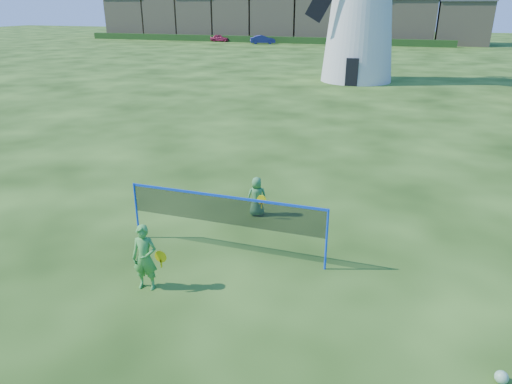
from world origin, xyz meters
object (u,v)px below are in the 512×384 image
Objects in this scene: windmill at (362,2)px; play_ball at (502,377)px; car_right at (263,40)px; player_girl at (145,258)px; badminton_net at (225,211)px; player_boy at (257,196)px; car_left at (220,38)px.

windmill reaches higher than play_ball.
player_girl is at bearing 172.46° from car_right.
badminton_net is 66.56m from car_right.
play_ball is 70.90m from car_right.
badminton_net is 3.36× the size of player_girl.
player_girl reaches higher than player_boy.
car_left is at bearing -90.63° from player_boy.
player_boy is 69.36m from car_left.
player_boy is at bearing 89.40° from badminton_net.
badminton_net is at bearing 173.79° from car_right.
player_boy is 5.31× the size of play_ball.
badminton_net is 1.50× the size of car_left.
windmill is 78.59× the size of play_ball.
play_ball is (6.95, -0.57, -0.64)m from player_girl.
car_right is at bearing -96.54° from player_boy.
player_boy is at bearing 140.02° from play_ball.
player_girl is at bearing -117.76° from badminton_net.
windmill is 27.65m from player_boy.
windmill is at bearing 101.34° from play_ball.
player_boy is 0.30× the size of car_right.
car_left is at bearing 51.17° from car_right.
play_ball is at bearing 177.75° from car_right.
player_girl is 7.01m from play_ball.
badminton_net is 71.53m from car_left.
car_right is (-19.45, 63.65, -0.49)m from badminton_net.
player_girl reaches higher than car_right.
player_girl is 0.38× the size of car_right.
player_girl reaches higher than play_ball.
player_boy reaches higher than play_ball.
windmill is at bearing 91.02° from badminton_net.
car_left is (-27.16, 36.46, -5.36)m from windmill.
car_left is (-26.63, 67.95, -0.18)m from player_girl.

